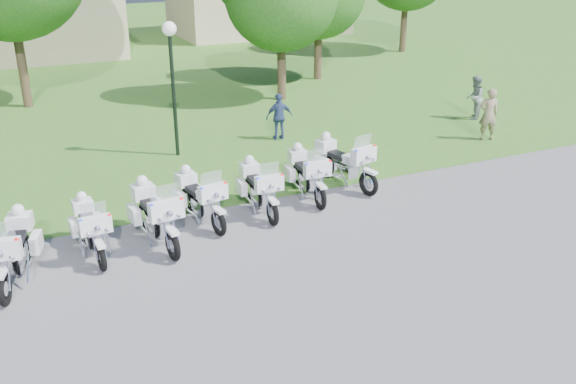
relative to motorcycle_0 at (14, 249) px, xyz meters
name	(u,v)px	position (x,y,z in m)	size (l,w,h in m)	color
ground	(307,249)	(6.10, -1.36, -0.69)	(100.00, 100.00, 0.00)	#55555A
grass_lawn	(103,52)	(6.10, 25.64, -0.69)	(100.00, 48.00, 0.01)	#396C22
motorcycle_0	(14,249)	(0.00, 0.00, 0.00)	(1.22, 2.41, 1.65)	black
motorcycle_1	(90,227)	(1.62, 0.52, -0.06)	(0.79, 2.23, 1.50)	black
motorcycle_2	(155,214)	(3.07, 0.46, 0.02)	(0.98, 2.53, 1.70)	black
motorcycle_3	(200,197)	(4.34, 1.11, -0.04)	(1.00, 2.30, 1.55)	black
motorcycle_4	(259,187)	(5.93, 1.10, -0.04)	(0.79, 2.32, 1.56)	black
motorcycle_5	(307,173)	(7.48, 1.47, -0.03)	(0.88, 2.35, 1.58)	black
motorcycle_6	(343,161)	(8.78, 1.78, 0.01)	(1.17, 2.46, 1.67)	black
lamp_post	(171,56)	(5.16, 6.18, 2.49)	(0.44, 0.44, 4.22)	black
building_east	(258,1)	(17.10, 28.64, 1.38)	(11.44, 7.28, 4.10)	tan
bystander_a	(489,114)	(15.29, 3.33, 0.21)	(0.66, 0.43, 1.80)	gray
bystander_b	(474,98)	(16.53, 5.55, 0.14)	(0.81, 0.63, 1.66)	slate
bystander_c	(279,117)	(8.81, 6.33, 0.11)	(0.94, 0.39, 1.60)	navy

